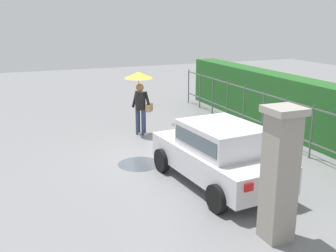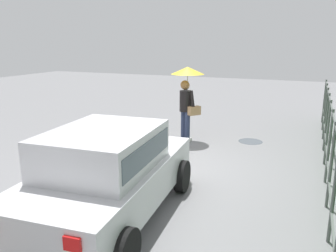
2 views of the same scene
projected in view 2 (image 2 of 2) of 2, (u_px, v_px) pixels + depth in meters
The scene contains 6 objects.
ground_plane at pixel (159, 169), 7.56m from camera, with size 40.00×40.00×0.00m, color slate.
car at pixel (108, 170), 5.31m from camera, with size 3.85×2.12×1.48m.
pedestrian at pixel (187, 88), 9.43m from camera, with size 0.92×0.92×2.08m.
fence_section at pixel (329, 143), 6.66m from camera, with size 11.47×0.05×1.50m.
puddle_near at pixel (107, 166), 7.76m from camera, with size 1.16×1.16×0.00m, color #4C545B.
puddle_far at pixel (250, 141), 9.67m from camera, with size 0.68×0.68×0.00m, color #4C545B.
Camera 2 is at (6.46, 2.97, 2.75)m, focal length 36.42 mm.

